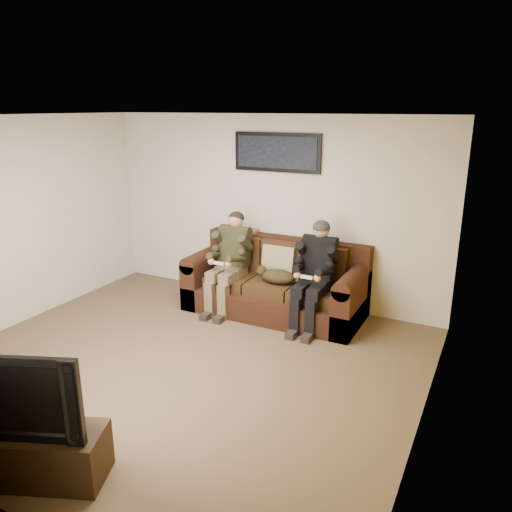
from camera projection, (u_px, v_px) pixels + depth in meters
The scene contains 15 objects.
floor at pixel (181, 364), 5.43m from camera, with size 5.00×5.00×0.00m, color brown.
ceiling at pixel (169, 116), 4.68m from camera, with size 5.00×5.00×0.00m, color silver.
wall_back at pixel (270, 210), 6.98m from camera, with size 5.00×5.00×0.00m, color beige.
wall_left at pixel (8, 224), 6.13m from camera, with size 4.50×4.50×0.00m, color beige.
wall_right at pixel (433, 288), 3.97m from camera, with size 4.50×4.50×0.00m, color beige.
accent_wall_right at pixel (431, 288), 3.98m from camera, with size 4.50×4.50×0.00m, color #C28F13.
sofa at pixel (277, 285), 6.76m from camera, with size 2.36×1.02×0.97m.
throw_pillow at pixel (279, 262), 6.70m from camera, with size 0.45×0.13×0.43m, color #978C63.
throw_blanket at pixel (241, 232), 7.14m from camera, with size 0.48×0.24×0.09m, color tan.
person_left at pixel (230, 256), 6.74m from camera, with size 0.51×0.87×1.33m.
person_right at pixel (315, 268), 6.21m from camera, with size 0.51×0.86×1.34m.
cat at pixel (277, 276), 6.49m from camera, with size 0.66×0.26×0.24m.
framed_poster at pixel (277, 152), 6.67m from camera, with size 1.25×0.05×0.52m.
tv_stand at pixel (20, 453), 3.74m from camera, with size 1.28×0.41×0.40m, color black.
television at pixel (10, 390), 3.58m from camera, with size 1.16×0.15×0.67m, color black.
Camera 1 is at (2.92, -3.97, 2.69)m, focal length 35.00 mm.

